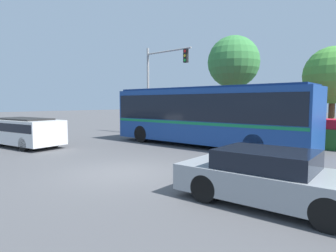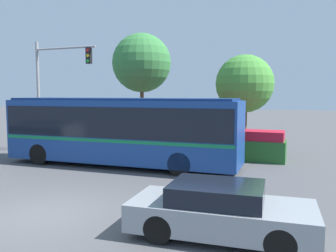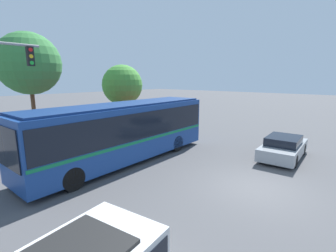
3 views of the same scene
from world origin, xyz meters
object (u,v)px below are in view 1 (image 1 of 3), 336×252
sedan_foreground (270,178)px  street_tree_left (234,62)px  street_tree_centre (333,76)px  suv_left_lane (24,130)px  city_bus (206,113)px  traffic_light_pole (158,78)px

sedan_foreground → street_tree_left: 16.22m
sedan_foreground → street_tree_centre: 13.01m
sedan_foreground → street_tree_left: (-8.26, 13.12, 4.77)m
sedan_foreground → street_tree_centre: bearing=92.9°
suv_left_lane → street_tree_centre: 17.68m
city_bus → traffic_light_pole: size_ratio=1.74×
city_bus → sedan_foreground: 9.05m
sedan_foreground → traffic_light_pole: traffic_light_pole is taller
suv_left_lane → street_tree_left: (5.19, 13.24, 4.49)m
street_tree_centre → city_bus: bearing=-128.4°
traffic_light_pole → street_tree_left: street_tree_left is taller
suv_left_lane → street_tree_centre: (12.02, 12.61, 3.04)m
suv_left_lane → city_bus: bearing=34.4°
traffic_light_pole → street_tree_left: size_ratio=0.88×
sedan_foreground → traffic_light_pole: 15.66m
suv_left_lane → street_tree_left: bearing=60.7°
traffic_light_pole → street_tree_left: 5.80m
city_bus → street_tree_left: street_tree_left is taller
street_tree_left → street_tree_centre: size_ratio=1.30×
suv_left_lane → traffic_light_pole: size_ratio=0.77×
suv_left_lane → street_tree_left: size_ratio=0.68×
traffic_light_pole → street_tree_centre: size_ratio=1.15×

